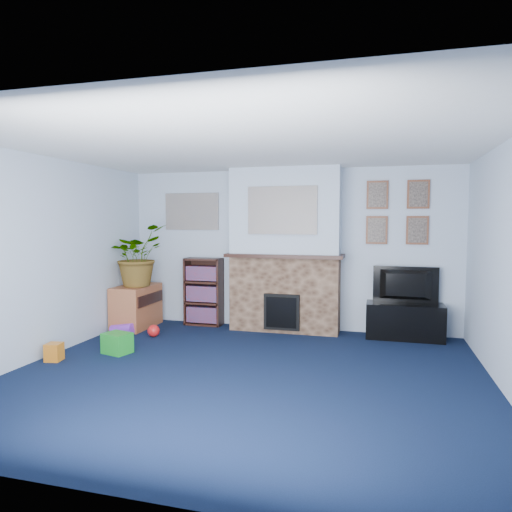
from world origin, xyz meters
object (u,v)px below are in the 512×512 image
(bookshelf, at_px, (204,293))
(sideboard, at_px, (136,305))
(television, at_px, (405,285))
(tv_stand, at_px, (405,322))

(bookshelf, bearing_deg, sideboard, -154.76)
(television, distance_m, bookshelf, 3.02)
(television, height_order, sideboard, television)
(tv_stand, xyz_separation_m, bookshelf, (-3.01, 0.08, 0.28))
(television, xyz_separation_m, bookshelf, (-3.01, 0.06, -0.24))
(tv_stand, bearing_deg, television, 90.00)
(television, xyz_separation_m, sideboard, (-3.94, -0.38, -0.39))
(television, height_order, bookshelf, bookshelf)
(tv_stand, height_order, sideboard, sideboard)
(television, bearing_deg, sideboard, 7.64)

